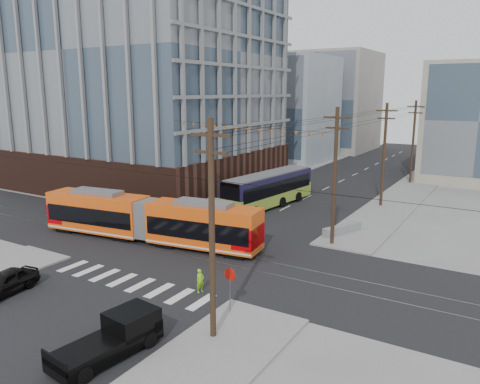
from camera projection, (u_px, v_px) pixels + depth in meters
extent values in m
plane|color=slate|center=(161.00, 268.00, 32.85)|extent=(160.00, 160.00, 0.00)
cube|color=#381E16|center=(143.00, 74.00, 60.17)|extent=(30.00, 25.00, 28.60)
cube|color=#8C99A5|center=(278.00, 109.00, 83.06)|extent=(18.00, 16.00, 18.00)
cube|color=gray|center=(333.00, 102.00, 98.08)|extent=(16.00, 18.00, 20.00)
cylinder|color=black|center=(212.00, 233.00, 22.38)|extent=(0.30, 0.30, 11.00)
cylinder|color=black|center=(432.00, 134.00, 74.30)|extent=(0.30, 0.30, 11.00)
imported|color=black|center=(5.00, 283.00, 28.51)|extent=(2.31, 4.51, 1.47)
imported|color=#9A9DA0|center=(218.00, 205.00, 47.64)|extent=(2.95, 5.28, 1.65)
imported|color=silver|center=(244.00, 196.00, 52.33)|extent=(3.68, 5.12, 1.38)
imported|color=#585961|center=(247.00, 192.00, 54.58)|extent=(3.31, 4.82, 1.22)
imported|color=#7EDC13|center=(200.00, 281.00, 28.74)|extent=(0.50, 0.63, 1.51)
cube|color=gray|center=(342.00, 230.00, 40.37)|extent=(2.52, 4.35, 0.86)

